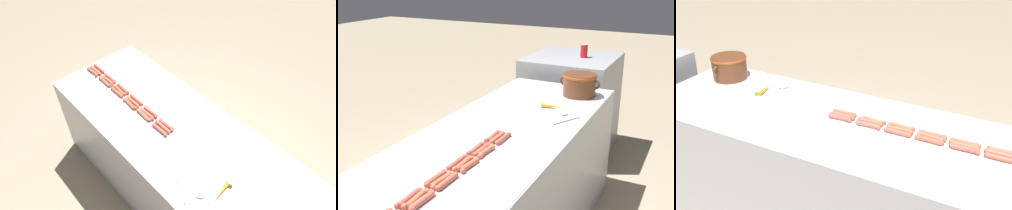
% 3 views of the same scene
% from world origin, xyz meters
% --- Properties ---
extents(ground_plane, '(20.00, 20.00, 0.00)m').
position_xyz_m(ground_plane, '(0.00, 0.00, 0.00)').
color(ground_plane, gray).
extents(griddle_counter, '(0.85, 2.31, 0.86)m').
position_xyz_m(griddle_counter, '(0.00, 0.00, 0.43)').
color(griddle_counter, '#ADAFB5').
rests_on(griddle_counter, ground_plane).
extents(hot_dog_0, '(0.03, 0.16, 0.03)m').
position_xyz_m(hot_dog_0, '(0.02, -1.03, 0.88)').
color(hot_dog_0, '#B85644').
rests_on(hot_dog_0, griddle_counter).
extents(hot_dog_1, '(0.03, 0.16, 0.03)m').
position_xyz_m(hot_dog_1, '(0.02, -0.86, 0.88)').
color(hot_dog_1, '#B64F44').
rests_on(hot_dog_1, griddle_counter).
extents(hot_dog_2, '(0.03, 0.16, 0.03)m').
position_xyz_m(hot_dog_2, '(0.02, -0.67, 0.88)').
color(hot_dog_2, '#B5503D').
rests_on(hot_dog_2, griddle_counter).
extents(hot_dog_3, '(0.03, 0.16, 0.03)m').
position_xyz_m(hot_dog_3, '(0.02, -0.49, 0.88)').
color(hot_dog_3, '#B85240').
rests_on(hot_dog_3, griddle_counter).
extents(hot_dog_4, '(0.04, 0.16, 0.03)m').
position_xyz_m(hot_dog_4, '(0.02, -0.31, 0.88)').
color(hot_dog_4, '#B05646').
rests_on(hot_dog_4, griddle_counter).
extents(hot_dog_5, '(0.04, 0.16, 0.03)m').
position_xyz_m(hot_dog_5, '(0.02, -0.13, 0.88)').
color(hot_dog_5, '#B04F43').
rests_on(hot_dog_5, griddle_counter).
extents(hot_dog_6, '(0.03, 0.16, 0.03)m').
position_xyz_m(hot_dog_6, '(0.06, -1.03, 0.88)').
color(hot_dog_6, '#BB5E46').
rests_on(hot_dog_6, griddle_counter).
extents(hot_dog_7, '(0.04, 0.16, 0.03)m').
position_xyz_m(hot_dog_7, '(0.06, -0.85, 0.88)').
color(hot_dog_7, '#BE5C3E').
rests_on(hot_dog_7, griddle_counter).
extents(hot_dog_8, '(0.04, 0.16, 0.03)m').
position_xyz_m(hot_dog_8, '(0.06, -0.67, 0.88)').
color(hot_dog_8, '#B05A40').
rests_on(hot_dog_8, griddle_counter).
extents(hot_dog_9, '(0.03, 0.16, 0.03)m').
position_xyz_m(hot_dog_9, '(0.06, -0.49, 0.88)').
color(hot_dog_9, '#B65B3F').
rests_on(hot_dog_9, griddle_counter).
extents(hot_dog_10, '(0.03, 0.16, 0.03)m').
position_xyz_m(hot_dog_10, '(0.06, -0.31, 0.88)').
color(hot_dog_10, '#B5543E').
rests_on(hot_dog_10, griddle_counter).
extents(hot_dog_11, '(0.03, 0.16, 0.03)m').
position_xyz_m(hot_dog_11, '(0.06, -0.13, 0.88)').
color(hot_dog_11, '#B55545').
rests_on(hot_dog_11, griddle_counter).
extents(hot_dog_12, '(0.04, 0.16, 0.03)m').
position_xyz_m(hot_dog_12, '(0.09, -1.03, 0.88)').
color(hot_dog_12, '#B35742').
rests_on(hot_dog_12, griddle_counter).
extents(hot_dog_13, '(0.03, 0.16, 0.03)m').
position_xyz_m(hot_dog_13, '(0.09, -0.85, 0.88)').
color(hot_dog_13, '#BC5746').
rests_on(hot_dog_13, griddle_counter).
extents(hot_dog_14, '(0.03, 0.16, 0.03)m').
position_xyz_m(hot_dog_14, '(0.09, -0.67, 0.88)').
color(hot_dog_14, '#B5513E').
rests_on(hot_dog_14, griddle_counter).
extents(hot_dog_15, '(0.04, 0.16, 0.03)m').
position_xyz_m(hot_dog_15, '(0.09, -0.49, 0.88)').
color(hot_dog_15, '#BD583F').
rests_on(hot_dog_15, griddle_counter).
extents(hot_dog_16, '(0.04, 0.16, 0.03)m').
position_xyz_m(hot_dog_16, '(0.09, -0.31, 0.88)').
color(hot_dog_16, '#B65D42').
rests_on(hot_dog_16, griddle_counter).
extents(hot_dog_17, '(0.03, 0.16, 0.03)m').
position_xyz_m(hot_dog_17, '(0.09, -0.12, 0.88)').
color(hot_dog_17, '#B0523F').
rests_on(hot_dog_17, griddle_counter).
extents(serving_spoon, '(0.16, 0.25, 0.02)m').
position_xyz_m(serving_spoon, '(0.27, 0.40, 0.87)').
color(serving_spoon, '#B7B7BC').
rests_on(serving_spoon, griddle_counter).
extents(carrot, '(0.18, 0.06, 0.03)m').
position_xyz_m(carrot, '(0.14, 0.51, 0.88)').
color(carrot, orange).
rests_on(carrot, griddle_counter).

